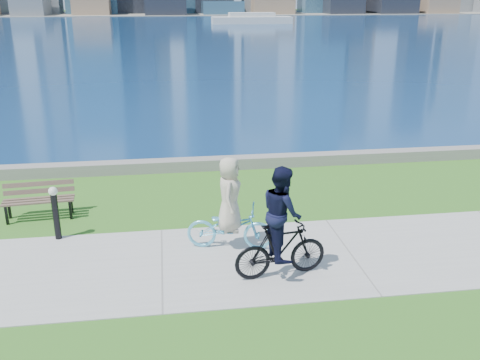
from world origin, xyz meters
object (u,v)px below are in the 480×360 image
object	(u,v)px
bollard_lamp	(55,210)
cyclist_woman	(230,215)
park_bench	(39,197)
cyclist_man	(281,232)

from	to	relation	value
bollard_lamp	cyclist_woman	distance (m)	3.92
park_bench	cyclist_woman	size ratio (longest dim) A/B	0.84
cyclist_man	park_bench	bearing A→B (deg)	46.96
cyclist_woman	cyclist_man	xyz separation A→B (m)	(0.83, -1.35, 0.18)
park_bench	cyclist_woman	bearing A→B (deg)	-32.61
bollard_lamp	cyclist_woman	xyz separation A→B (m)	(3.79, -1.01, 0.06)
park_bench	cyclist_man	xyz separation A→B (m)	(5.27, -3.70, 0.44)
bollard_lamp	cyclist_man	xyz separation A→B (m)	(4.62, -2.35, 0.25)
bollard_lamp	cyclist_man	size ratio (longest dim) A/B	0.56
park_bench	cyclist_woman	xyz separation A→B (m)	(4.44, -2.36, 0.25)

